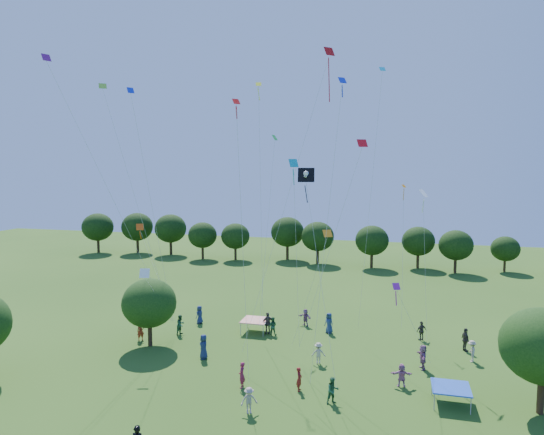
{
  "coord_description": "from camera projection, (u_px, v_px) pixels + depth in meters",
  "views": [
    {
      "loc": [
        7.72,
        -15.53,
        14.06
      ],
      "look_at": [
        0.0,
        14.0,
        11.0
      ],
      "focal_mm": 32.0,
      "sensor_mm": 36.0,
      "label": 1
    }
  ],
  "objects": [
    {
      "name": "near_tree_north",
      "position": [
        149.0,
        303.0,
        38.35
      ],
      "size": [
        4.29,
        4.29,
        5.43
      ],
      "color": "#422B19",
      "rests_on": "ground"
    },
    {
      "name": "tent_blue",
      "position": [
        451.0,
        388.0,
        28.94
      ],
      "size": [
        2.2,
        2.2,
        1.1
      ],
      "color": "blue",
      "rests_on": "ground"
    },
    {
      "name": "crowd_person_11",
      "position": [
        423.0,
        357.0,
        34.1
      ],
      "size": [
        0.88,
        1.71,
        1.75
      ],
      "primitive_type": "imported",
      "rotation": [
        0.0,
        0.0,
        4.9
      ],
      "color": "#874F7C",
      "rests_on": "ground"
    },
    {
      "name": "small_kite_15",
      "position": [
        294.0,
        194.0,
        33.51
      ],
      "size": [
        0.74,
        0.87,
        13.45
      ],
      "color": "#0CA7B5"
    },
    {
      "name": "crowd_person_13",
      "position": [
        299.0,
        379.0,
        30.77
      ],
      "size": [
        0.41,
        0.59,
        1.52
      ],
      "primitive_type": "imported",
      "rotation": [
        0.0,
        0.0,
        1.65
      ],
      "color": "maroon",
      "rests_on": "ground"
    },
    {
      "name": "small_kite_10",
      "position": [
        322.0,
        253.0,
        32.14
      ],
      "size": [
        3.15,
        2.35,
        8.8
      ],
      "color": "#C97711"
    },
    {
      "name": "crowd_person_8",
      "position": [
        273.0,
        326.0,
        41.17
      ],
      "size": [
        0.78,
        0.45,
        1.54
      ],
      "primitive_type": "imported",
      "rotation": [
        0.0,
        0.0,
        3.19
      ],
      "color": "#245430",
      "rests_on": "ground"
    },
    {
      "name": "crowd_person_1",
      "position": [
        141.0,
        331.0,
        39.77
      ],
      "size": [
        0.7,
        0.7,
        1.61
      ],
      "primitive_type": "imported",
      "rotation": [
        0.0,
        0.0,
        0.78
      ],
      "color": "maroon",
      "rests_on": "ground"
    },
    {
      "name": "crowd_person_14",
      "position": [
        181.0,
        325.0,
        41.25
      ],
      "size": [
        0.68,
        0.94,
        1.7
      ],
      "primitive_type": "imported",
      "rotation": [
        0.0,
        0.0,
        1.27
      ],
      "color": "#225134",
      "rests_on": "ground"
    },
    {
      "name": "red_high_kite",
      "position": [
        315.0,
        107.0,
        33.75
      ],
      "size": [
        5.81,
        3.73,
        21.23
      ],
      "color": "red"
    },
    {
      "name": "pirate_kite",
      "position": [
        307.0,
        179.0,
        32.55
      ],
      "size": [
        3.44,
        5.41,
        12.85
      ],
      "color": "black"
    },
    {
      "name": "crowd_person_10",
      "position": [
        465.0,
        340.0,
        37.44
      ],
      "size": [
        0.82,
        1.17,
        1.82
      ],
      "primitive_type": "imported",
      "rotation": [
        0.0,
        0.0,
        1.91
      ],
      "color": "#37312C",
      "rests_on": "ground"
    },
    {
      "name": "crowd_person_9",
      "position": [
        249.0,
        400.0,
        27.91
      ],
      "size": [
        1.1,
        0.94,
        1.55
      ],
      "primitive_type": "imported",
      "rotation": [
        0.0,
        0.0,
        0.58
      ],
      "color": "tan",
      "rests_on": "ground"
    },
    {
      "name": "crowd_person_12",
      "position": [
        200.0,
        315.0,
        44.17
      ],
      "size": [
        0.66,
        0.91,
        1.65
      ],
      "primitive_type": "imported",
      "rotation": [
        0.0,
        0.0,
        4.41
      ],
      "color": "navy",
      "rests_on": "ground"
    },
    {
      "name": "crowd_person_4",
      "position": [
        422.0,
        331.0,
        39.82
      ],
      "size": [
        1.01,
        0.9,
        1.6
      ],
      "primitive_type": "imported",
      "rotation": [
        0.0,
        0.0,
        3.77
      ],
      "color": "#3E3631",
      "rests_on": "ground"
    },
    {
      "name": "crowd_person_2",
      "position": [
        333.0,
        391.0,
        29.07
      ],
      "size": [
        0.91,
        0.79,
        1.62
      ],
      "primitive_type": "imported",
      "rotation": [
        0.0,
        0.0,
        0.56
      ],
      "color": "#245434",
      "rests_on": "ground"
    },
    {
      "name": "near_tree_east",
      "position": [
        544.0,
        346.0,
        27.59
      ],
      "size": [
        4.8,
        4.8,
        6.17
      ],
      "color": "#422B19",
      "rests_on": "ground"
    },
    {
      "name": "small_kite_14",
      "position": [
        424.0,
        212.0,
        35.46
      ],
      "size": [
        0.9,
        1.44,
        11.28
      ],
      "color": "white"
    },
    {
      "name": "small_kite_11",
      "position": [
        120.0,
        147.0,
        38.34
      ],
      "size": [
        4.56,
        2.84,
        19.41
      ],
      "color": "#358F1A"
    },
    {
      "name": "crowd_person_0",
      "position": [
        204.0,
        347.0,
        35.96
      ],
      "size": [
        0.93,
        1.03,
        1.84
      ],
      "primitive_type": "imported",
      "rotation": [
        0.0,
        0.0,
        5.33
      ],
      "color": "navy",
      "rests_on": "ground"
    },
    {
      "name": "small_kite_5",
      "position": [
        87.0,
        144.0,
        33.78
      ],
      "size": [
        4.27,
        9.18,
        20.17
      ],
      "color": "#891677"
    },
    {
      "name": "small_kite_9",
      "position": [
        403.0,
        221.0,
        41.61
      ],
      "size": [
        0.42,
        4.69,
        11.42
      ],
      "color": "orange"
    },
    {
      "name": "crowd_person_17",
      "position": [
        305.0,
        317.0,
        43.58
      ],
      "size": [
        1.49,
        1.11,
        1.52
      ],
      "primitive_type": "imported",
      "rotation": [
        0.0,
        0.0,
        5.8
      ],
      "color": "#834C7D",
      "rests_on": "ground"
    },
    {
      "name": "small_kite_0",
      "position": [
        350.0,
        185.0,
        32.13
      ],
      "size": [
        4.65,
        1.05,
        14.7
      ],
      "color": "red"
    },
    {
      "name": "crowd_person_5",
      "position": [
        402.0,
        375.0,
        31.35
      ],
      "size": [
        1.47,
        0.7,
        1.52
      ],
      "primitive_type": "imported",
      "rotation": [
        0.0,
        0.0,
        3.29
      ],
      "color": "#AE6599",
      "rests_on": "ground"
    },
    {
      "name": "crowd_person_3",
      "position": [
        318.0,
        353.0,
        35.05
      ],
      "size": [
        1.09,
        0.65,
        1.57
      ],
      "primitive_type": "imported",
      "rotation": [
        0.0,
        0.0,
        3.34
      ],
      "color": "#B8AB93",
      "rests_on": "ground"
    },
    {
      "name": "small_kite_2",
      "position": [
        260.0,
        151.0,
        39.69
      ],
      "size": [
        1.31,
        2.62,
        19.9
      ],
      "color": "#ECFD16"
    },
    {
      "name": "small_kite_12",
      "position": [
        334.0,
        160.0,
        29.25
      ],
      "size": [
        1.63,
        3.12,
        18.33
      ],
      "color": "#162FDC"
    },
    {
      "name": "treeline",
      "position": [
        331.0,
        237.0,
        71.68
      ],
      "size": [
        88.01,
        8.77,
        6.77
      ],
      "color": "#422B19",
      "rests_on": "ground"
    },
    {
      "name": "crowd_person_7",
      "position": [
        242.0,
        375.0,
        31.2
      ],
      "size": [
        0.49,
        0.68,
        1.68
      ],
      "primitive_type": "imported",
      "rotation": [
        0.0,
        0.0,
        4.85
      ],
      "color": "maroon",
      "rests_on": "ground"
    },
    {
      "name": "small_kite_6",
      "position": [
        148.0,
        278.0,
        35.77
      ],
      "size": [
        0.79,
        5.28,
        5.52
      ],
      "color": "white"
    },
    {
      "name": "small_kite_4",
      "position": [
        145.0,
        167.0,
        35.73
      ],
      "size": [
        0.51,
        5.58,
        18.43
      ],
      "color": "#1631E5"
    },
    {
      "name": "small_kite_7",
      "position": [
        375.0,
        153.0,
        38.05
      ],
      "size": [
        1.72,
        0.67,
        20.64
      ],
      "color": "#0DA2C5"
    },
    {
      "name": "small_kite_3",
      "position": [
        272.0,
        174.0,
        43.6
      ],
      "size": [
        0.67,
        7.09,
        15.91
      ],
      "color": "green"
    },
    {
      "name": "small_kite_1",
      "position": [
        144.0,
        239.0,
        42.87
      ],
      "size": [
        4.58,
        2.42,
        7.89
      ],
      "color": "#FE540D"
    },
    {
      "name": "crowd_person_6",
      "position": [
        329.0,
        323.0,
        41.62
      ],
      "size": [
        0.99,
        0.86,
        1.77
      ],
      "primitive_type": "imported",
      "rotation": [
        0.0,
        0.0,
        5.72
      ],
      "color": "navy",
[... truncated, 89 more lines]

